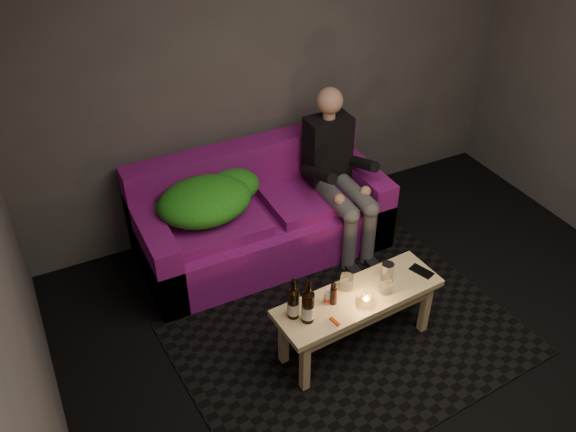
{
  "coord_description": "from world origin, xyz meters",
  "views": [
    {
      "loc": [
        -1.81,
        -1.54,
        2.98
      ],
      "look_at": [
        -0.36,
        1.36,
        0.6
      ],
      "focal_mm": 38.0,
      "sensor_mm": 36.0,
      "label": 1
    }
  ],
  "objects_px": {
    "sofa": "(260,218)",
    "beer_bottle_a": "(293,303)",
    "steel_cup": "(387,271)",
    "beer_bottle_b": "(308,306)",
    "coffee_table": "(358,305)",
    "person": "(337,170)"
  },
  "relations": [
    {
      "from": "sofa",
      "to": "beer_bottle_a",
      "type": "xyz_separation_m",
      "value": [
        -0.3,
        -1.14,
        0.26
      ]
    },
    {
      "from": "sofa",
      "to": "steel_cup",
      "type": "relative_size",
      "value": 17.41
    },
    {
      "from": "beer_bottle_a",
      "to": "beer_bottle_b",
      "type": "relative_size",
      "value": 0.93
    },
    {
      "from": "sofa",
      "to": "coffee_table",
      "type": "xyz_separation_m",
      "value": [
        0.13,
        -1.17,
        0.08
      ]
    },
    {
      "from": "beer_bottle_b",
      "to": "sofa",
      "type": "bearing_deg",
      "value": 78.51
    },
    {
      "from": "sofa",
      "to": "beer_bottle_b",
      "type": "bearing_deg",
      "value": -101.49
    },
    {
      "from": "beer_bottle_a",
      "to": "beer_bottle_b",
      "type": "distance_m",
      "value": 0.09
    },
    {
      "from": "coffee_table",
      "to": "beer_bottle_a",
      "type": "xyz_separation_m",
      "value": [
        -0.43,
        0.02,
        0.18
      ]
    },
    {
      "from": "steel_cup",
      "to": "person",
      "type": "bearing_deg",
      "value": 78.64
    },
    {
      "from": "coffee_table",
      "to": "beer_bottle_a",
      "type": "bearing_deg",
      "value": 176.67
    },
    {
      "from": "sofa",
      "to": "beer_bottle_b",
      "type": "height_order",
      "value": "sofa"
    },
    {
      "from": "person",
      "to": "beer_bottle_a",
      "type": "distance_m",
      "value": 1.32
    },
    {
      "from": "person",
      "to": "beer_bottle_a",
      "type": "height_order",
      "value": "person"
    },
    {
      "from": "coffee_table",
      "to": "beer_bottle_b",
      "type": "xyz_separation_m",
      "value": [
        -0.37,
        -0.04,
        0.19
      ]
    },
    {
      "from": "coffee_table",
      "to": "steel_cup",
      "type": "relative_size",
      "value": 10.44
    },
    {
      "from": "beer_bottle_b",
      "to": "steel_cup",
      "type": "bearing_deg",
      "value": 9.64
    },
    {
      "from": "sofa",
      "to": "coffee_table",
      "type": "bearing_deg",
      "value": -83.86
    },
    {
      "from": "beer_bottle_b",
      "to": "steel_cup",
      "type": "height_order",
      "value": "beer_bottle_b"
    },
    {
      "from": "sofa",
      "to": "steel_cup",
      "type": "height_order",
      "value": "sofa"
    },
    {
      "from": "beer_bottle_a",
      "to": "coffee_table",
      "type": "bearing_deg",
      "value": -3.33
    },
    {
      "from": "person",
      "to": "beer_bottle_b",
      "type": "xyz_separation_m",
      "value": [
        -0.8,
        -1.06,
        -0.08
      ]
    },
    {
      "from": "person",
      "to": "coffee_table",
      "type": "distance_m",
      "value": 1.14
    }
  ]
}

